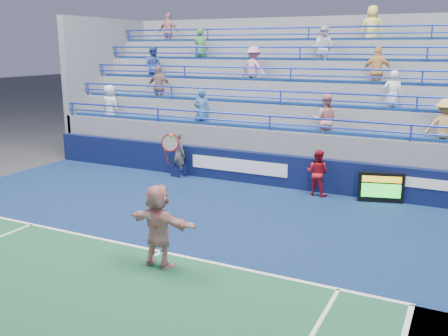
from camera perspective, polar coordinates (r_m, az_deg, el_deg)
The scene contains 8 objects.
ground at distance 11.71m, azimuth -7.18°, elevation -9.57°, with size 120.00×120.00×0.00m, color #333538.
sponsor_wall at distance 17.04m, azimuth 4.90°, elevation -0.14°, with size 18.00×0.32×1.10m.
bleacher_stand at distance 20.34m, azimuth 8.90°, elevation 4.86°, with size 18.00×5.60×6.13m.
serve_speed_board at distance 15.79m, azimuth 17.49°, elevation -2.15°, with size 1.34×0.50×0.93m.
judge_chair at distance 18.25m, azimuth -5.15°, elevation -0.21°, with size 0.50×0.50×0.76m.
tennis_player at distance 10.72m, azimuth -7.50°, elevation -6.54°, with size 1.73×0.66×2.93m.
line_judge at distance 18.03m, azimuth -5.21°, elevation 1.56°, with size 0.61×0.40×1.67m, color #121833.
ball_girl at distance 16.00m, azimuth 10.62°, elevation -0.53°, with size 0.72×0.56×1.48m, color maroon.
Camera 1 is at (6.05, -8.91, 4.59)m, focal length 40.00 mm.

